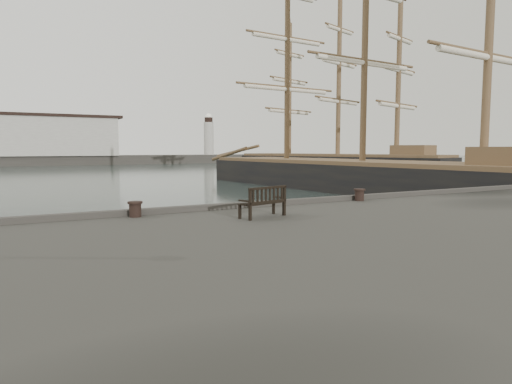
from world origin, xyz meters
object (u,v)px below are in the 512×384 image
bollard_right (359,195)px  tall_ship_main (362,182)px  bollard_left (135,209)px  tall_ship_far (337,169)px  bench (263,208)px

bollard_right → tall_ship_main: tall_ship_main is taller
bollard_right → bollard_left: bearing=180.0°
tall_ship_far → tall_ship_main: bearing=-141.3°
tall_ship_main → tall_ship_far: size_ratio=1.26×
bollard_left → tall_ship_far: bearing=44.2°
bollard_left → bollard_right: 8.45m
bench → tall_ship_main: size_ratio=0.04×
tall_ship_far → bench: bearing=-149.1°
bollard_left → tall_ship_far: 49.01m
tall_ship_far → bollard_right: bearing=-145.5°
bollard_right → tall_ship_far: tall_ship_far is taller
bollard_left → tall_ship_main: 27.86m
bench → bollard_left: 3.69m
bench → bollard_left: size_ratio=3.52×
tall_ship_main → bench: bearing=-142.3°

